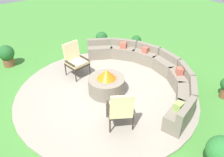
% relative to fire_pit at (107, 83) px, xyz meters
% --- Properties ---
extents(ground_plane, '(24.00, 24.00, 0.00)m').
position_rel_fire_pit_xyz_m(ground_plane, '(0.00, 0.00, -0.36)').
color(ground_plane, '#478C38').
extents(patio_circle, '(5.28, 5.28, 0.06)m').
position_rel_fire_pit_xyz_m(patio_circle, '(0.00, 0.00, -0.33)').
color(patio_circle, '#9E9384').
rests_on(patio_circle, ground_plane).
extents(fire_pit, '(1.05, 1.05, 0.76)m').
position_rel_fire_pit_xyz_m(fire_pit, '(0.00, 0.00, 0.00)').
color(fire_pit, gray).
rests_on(fire_pit, patio_circle).
extents(curved_stone_bench, '(4.78, 2.38, 0.67)m').
position_rel_fire_pit_xyz_m(curved_stone_bench, '(0.22, 1.59, -0.02)').
color(curved_stone_bench, gray).
rests_on(curved_stone_bench, patio_circle).
extents(lounge_chair_front_left, '(0.68, 0.66, 1.08)m').
position_rel_fire_pit_xyz_m(lounge_chair_front_left, '(-1.42, -0.19, 0.26)').
color(lounge_chair_front_left, '#2D2319').
rests_on(lounge_chair_front_left, patio_circle).
extents(lounge_chair_front_right, '(0.78, 0.79, 1.02)m').
position_rel_fire_pit_xyz_m(lounge_chair_front_right, '(1.30, -0.57, 0.24)').
color(lounge_chair_front_right, '#2D2319').
rests_on(lounge_chair_front_right, patio_circle).
extents(potted_plant_0, '(0.54, 0.54, 0.77)m').
position_rel_fire_pit_xyz_m(potted_plant_0, '(-3.48, -1.74, 0.07)').
color(potted_plant_0, brown).
rests_on(potted_plant_0, ground_plane).
extents(potted_plant_1, '(0.61, 0.61, 0.81)m').
position_rel_fire_pit_xyz_m(potted_plant_1, '(3.38, 0.24, 0.08)').
color(potted_plant_1, brown).
rests_on(potted_plant_1, ground_plane).
extents(potted_plant_3, '(0.47, 0.47, 0.67)m').
position_rel_fire_pit_xyz_m(potted_plant_3, '(-2.66, 1.74, 0.01)').
color(potted_plant_3, '#605B56').
rests_on(potted_plant_3, ground_plane).
extents(potted_plant_4, '(0.39, 0.39, 0.63)m').
position_rel_fire_pit_xyz_m(potted_plant_4, '(-1.59, 2.66, -0.01)').
color(potted_plant_4, brown).
rests_on(potted_plant_4, ground_plane).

